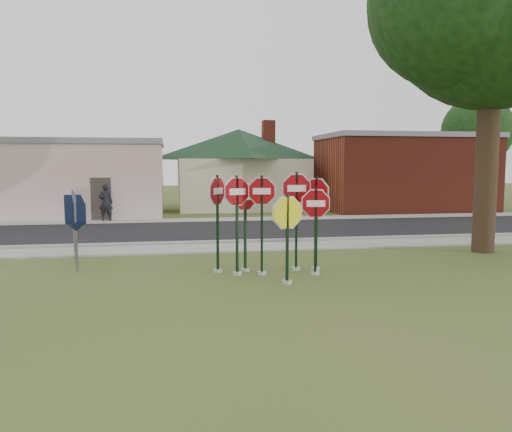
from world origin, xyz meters
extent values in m
plane|color=#3A511E|center=(0.00, 0.00, 0.00)|extent=(120.00, 120.00, 0.00)
cube|color=gray|center=(0.00, 5.50, 0.03)|extent=(60.00, 1.60, 0.06)
cube|color=black|center=(0.00, 10.00, 0.02)|extent=(60.00, 7.00, 0.04)
cube|color=gray|center=(0.00, 14.30, 0.03)|extent=(60.00, 1.60, 0.06)
cube|color=gray|center=(0.00, 6.50, 0.07)|extent=(60.00, 0.20, 0.14)
cylinder|color=#A19E97|center=(-0.24, 1.34, 0.04)|extent=(0.24, 0.24, 0.08)
cube|color=black|center=(-0.24, 1.34, 1.28)|extent=(0.07, 0.06, 2.56)
cylinder|color=white|center=(-0.24, 1.34, 2.16)|extent=(0.96, 0.23, 0.98)
cylinder|color=maroon|center=(-0.24, 1.34, 2.16)|extent=(0.89, 0.22, 0.91)
cube|color=white|center=(-0.24, 1.34, 2.16)|extent=(0.44, 0.11, 0.16)
cylinder|color=#A19E97|center=(0.17, 0.25, 0.04)|extent=(0.24, 0.24, 0.08)
cube|color=black|center=(0.17, 0.25, 1.07)|extent=(0.07, 0.06, 2.14)
cylinder|color=white|center=(0.17, 0.25, 1.70)|extent=(1.06, 0.25, 1.09)
cylinder|color=yellow|center=(0.17, 0.25, 1.70)|extent=(0.99, 0.24, 1.00)
cylinder|color=#A19E97|center=(-0.87, 1.42, 0.04)|extent=(0.24, 0.24, 0.08)
cube|color=black|center=(-0.87, 1.42, 1.28)|extent=(0.08, 0.07, 2.56)
cylinder|color=white|center=(-0.87, 1.42, 2.15)|extent=(0.94, 0.44, 1.02)
cylinder|color=maroon|center=(-0.87, 1.42, 2.15)|extent=(0.87, 0.41, 0.95)
cube|color=white|center=(-0.87, 1.42, 2.15)|extent=(0.43, 0.21, 0.16)
cylinder|color=#A19E97|center=(1.11, 1.09, 0.04)|extent=(0.24, 0.24, 0.08)
cube|color=black|center=(1.11, 1.09, 1.13)|extent=(0.07, 0.06, 2.26)
cylinder|color=white|center=(1.11, 1.09, 1.84)|extent=(1.01, 0.19, 1.02)
cylinder|color=maroon|center=(1.11, 1.09, 1.84)|extent=(0.93, 0.18, 0.95)
cube|color=white|center=(1.11, 1.09, 1.84)|extent=(0.47, 0.09, 0.16)
cylinder|color=#A19E97|center=(0.77, 1.73, 0.04)|extent=(0.24, 0.24, 0.08)
cube|color=black|center=(0.77, 1.73, 1.32)|extent=(0.06, 0.06, 2.64)
cylinder|color=white|center=(0.77, 1.73, 2.21)|extent=(1.08, 0.11, 1.08)
cylinder|color=maroon|center=(0.77, 1.73, 2.21)|extent=(1.00, 0.11, 1.00)
cube|color=white|center=(0.77, 1.73, 2.21)|extent=(0.50, 0.06, 0.17)
cylinder|color=#A19E97|center=(-0.60, 1.81, 0.04)|extent=(0.24, 0.24, 0.08)
cube|color=black|center=(-0.60, 1.81, 1.20)|extent=(0.08, 0.07, 2.39)
cylinder|color=white|center=(-0.60, 1.81, 1.99)|extent=(0.91, 0.44, 1.00)
cylinder|color=maroon|center=(-0.60, 1.81, 1.99)|extent=(0.84, 0.42, 0.92)
cube|color=white|center=(-0.60, 1.81, 1.99)|extent=(0.42, 0.21, 0.16)
cylinder|color=#A19E97|center=(1.30, 1.67, 0.04)|extent=(0.24, 0.24, 0.08)
cube|color=black|center=(1.30, 1.67, 1.26)|extent=(0.08, 0.08, 2.52)
cylinder|color=white|center=(1.30, 1.67, 2.10)|extent=(0.66, 0.84, 1.06)
cylinder|color=maroon|center=(1.30, 1.67, 2.10)|extent=(0.62, 0.79, 0.98)
cube|color=white|center=(1.30, 1.67, 2.10)|extent=(0.31, 0.39, 0.17)
cylinder|color=#A19E97|center=(-1.33, 1.81, 0.04)|extent=(0.24, 0.24, 0.08)
cube|color=black|center=(-1.33, 1.81, 1.28)|extent=(0.08, 0.08, 2.56)
cylinder|color=white|center=(-1.33, 1.81, 2.15)|extent=(0.60, 0.85, 1.03)
cylinder|color=maroon|center=(-1.33, 1.81, 2.15)|extent=(0.56, 0.79, 0.95)
cube|color=white|center=(-1.33, 1.81, 2.15)|extent=(0.28, 0.39, 0.16)
cube|color=#59595E|center=(-5.00, 2.50, 1.00)|extent=(0.05, 0.05, 2.00)
cube|color=black|center=(-5.00, 2.50, 1.55)|extent=(0.55, 0.13, 0.55)
cone|color=black|center=(-5.00, 2.50, 1.20)|extent=(0.65, 0.65, 0.25)
cube|color=#59595E|center=(-5.20, 3.50, 1.00)|extent=(0.05, 0.05, 2.00)
cube|color=black|center=(-5.20, 3.50, 1.55)|extent=(0.55, 0.09, 0.55)
cone|color=black|center=(-5.20, 3.50, 1.20)|extent=(0.62, 0.62, 0.25)
cube|color=#59595E|center=(-5.40, 4.50, 1.00)|extent=(0.05, 0.05, 2.00)
cube|color=black|center=(-5.40, 4.50, 1.55)|extent=(0.55, 0.05, 0.55)
cone|color=black|center=(-5.40, 4.50, 1.20)|extent=(0.58, 0.58, 0.25)
cube|color=#59595E|center=(-5.60, 5.50, 1.00)|extent=(0.05, 0.05, 2.00)
cube|color=black|center=(-5.60, 5.50, 1.55)|extent=(0.55, 0.05, 0.55)
cone|color=black|center=(-5.60, 5.50, 1.20)|extent=(0.58, 0.58, 0.25)
cube|color=#59595E|center=(-5.80, 6.50, 1.00)|extent=(0.05, 0.05, 2.00)
cube|color=black|center=(-5.80, 6.50, 1.55)|extent=(0.55, 0.09, 0.55)
cone|color=black|center=(-5.80, 6.50, 1.20)|extent=(0.62, 0.62, 0.25)
cube|color=beige|center=(-9.00, 18.00, 2.00)|extent=(12.00, 6.00, 4.00)
cube|color=slate|center=(-9.00, 18.00, 4.05)|extent=(12.20, 6.20, 0.30)
cube|color=#332D28|center=(-6.00, 15.02, 1.10)|extent=(1.00, 0.10, 2.20)
cube|color=beige|center=(2.00, 22.00, 1.60)|extent=(8.00, 8.00, 3.20)
pyramid|color=#16311E|center=(2.00, 22.00, 5.20)|extent=(11.60, 11.60, 2.00)
cube|color=maroon|center=(4.00, 22.00, 5.00)|extent=(0.80, 0.80, 1.60)
cube|color=maroon|center=(12.00, 18.50, 2.25)|extent=(10.00, 6.00, 4.50)
cube|color=slate|center=(12.00, 18.50, 4.60)|extent=(10.20, 6.20, 0.30)
cube|color=white|center=(10.00, 15.55, 2.60)|extent=(2.00, 0.08, 0.90)
cylinder|color=black|center=(7.50, 3.50, 3.10)|extent=(0.70, 0.70, 6.20)
cylinder|color=black|center=(22.00, 26.00, 2.00)|extent=(0.50, 0.50, 4.00)
sphere|color=black|center=(22.00, 26.00, 5.60)|extent=(5.60, 5.60, 5.60)
imported|color=black|center=(-5.71, 14.46, 0.98)|extent=(0.70, 0.49, 1.84)
camera|label=1|loc=(-2.53, -11.11, 2.81)|focal=35.00mm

